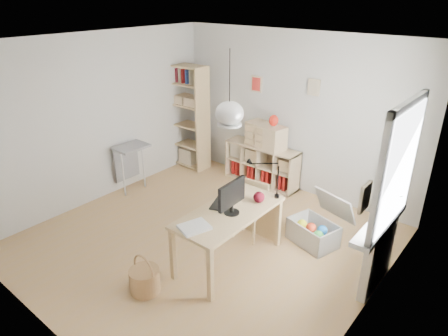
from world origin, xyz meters
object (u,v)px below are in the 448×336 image
Objects in this scene: cube_shelf at (262,167)px; storage_chest at (317,228)px; desk at (229,217)px; tall_bookshelf at (188,113)px; monitor at (232,196)px; chair at (251,206)px; drawer_chest at (266,136)px.

cube_shelf is 1.60× the size of storage_chest.
storage_chest is (0.68, 1.12, -0.43)m from desk.
tall_bookshelf reaches higher than monitor.
tall_bookshelf reaches higher than chair.
tall_bookshelf is at bearing 142.99° from desk.
cube_shelf is 1.93× the size of drawer_chest.
cube_shelf is 0.70× the size of tall_bookshelf.
tall_bookshelf is 2.81m from chair.
monitor is (2.64, -1.97, -0.10)m from tall_bookshelf.
chair reaches higher than storage_chest.
drawer_chest reaches higher than cube_shelf.
desk is at bearing -84.10° from chair.
monitor reaches higher than chair.
chair is 0.96m from storage_chest.
chair is (0.87, -1.53, 0.16)m from cube_shelf.
chair is 1.64× the size of monitor.
drawer_chest reaches higher than chair.
cube_shelf is at bearing 10.19° from tall_bookshelf.
chair is (-0.15, 0.70, -0.20)m from desk.
desk is 0.74m from chair.
cube_shelf reaches higher than storage_chest.
storage_chest is 1.20× the size of drawer_chest.
chair is at bearing -60.41° from cube_shelf.
tall_bookshelf is (-2.59, 1.95, 0.43)m from desk.
storage_chest is (1.70, -1.11, -0.08)m from cube_shelf.
storage_chest is (3.27, -0.83, -0.87)m from tall_bookshelf.
monitor is at bearing -80.20° from chair.
cube_shelf is at bearing 113.34° from monitor.
storage_chest is at bearing 58.80° from desk.
monitor reaches higher than drawer_chest.
chair is 1.75m from drawer_chest.
cube_shelf is at bearing 163.20° from storage_chest.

